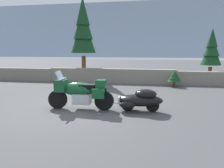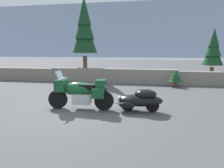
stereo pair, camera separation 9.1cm
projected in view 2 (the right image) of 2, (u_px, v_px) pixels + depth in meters
ground_plane at (82, 106)px, 7.83m from camera, size 80.00×80.00×0.00m
stone_guard_wall at (106, 76)px, 13.64m from camera, size 24.00×0.64×0.89m
distant_ridgeline at (149, 38)px, 99.65m from camera, size 240.00×80.00×16.00m
touring_motorcycle at (80, 92)px, 7.34m from camera, size 2.31×0.82×1.33m
car_shaped_trailer at (140, 99)px, 7.10m from camera, size 2.22×0.81×0.76m
pine_tree_tall at (84, 28)px, 14.75m from camera, size 1.74×1.74×5.71m
pine_tree_secondary at (213, 49)px, 13.35m from camera, size 1.27×1.27×3.42m
pine_sapling_near at (176, 77)px, 11.91m from camera, size 0.75×0.75×0.94m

